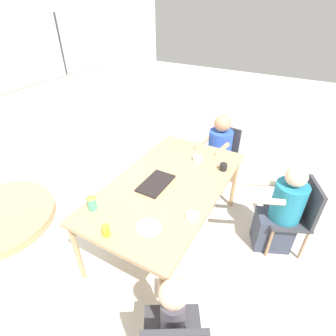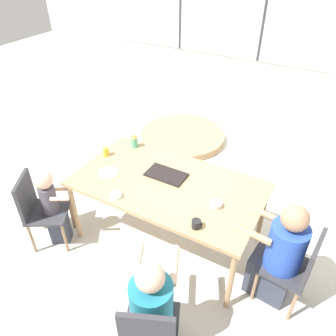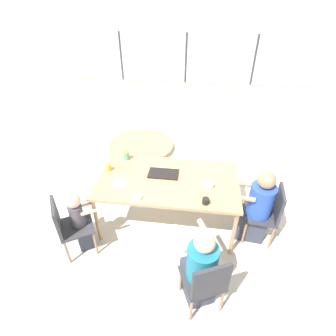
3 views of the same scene
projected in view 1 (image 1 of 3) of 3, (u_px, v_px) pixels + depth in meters
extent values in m
plane|color=beige|center=(168.00, 236.00, 3.05)|extent=(16.00, 16.00, 0.00)
cube|color=#333333|center=(61.00, 45.00, 4.16)|extent=(0.04, 0.01, 0.91)
cube|color=tan|center=(168.00, 185.00, 2.63)|extent=(1.84, 1.03, 0.04)
cylinder|color=tan|center=(165.00, 302.00, 2.02)|extent=(0.05, 0.05, 0.73)
cylinder|color=tan|center=(234.00, 183.00, 3.29)|extent=(0.05, 0.05, 0.73)
cylinder|color=tan|center=(77.00, 253.00, 2.40)|extent=(0.05, 0.05, 0.73)
cylinder|color=tan|center=(170.00, 164.00, 3.66)|extent=(0.05, 0.05, 0.73)
cube|color=#333338|center=(287.00, 218.00, 2.72)|extent=(0.53, 0.53, 0.03)
cube|color=#333338|center=(311.00, 202.00, 2.58)|extent=(0.36, 0.19, 0.42)
cylinder|color=#8C6B4C|center=(269.00, 243.00, 2.71)|extent=(0.03, 0.03, 0.40)
cylinder|color=#8C6B4C|center=(263.00, 219.00, 2.99)|extent=(0.03, 0.03, 0.40)
cylinder|color=#8C6B4C|center=(303.00, 245.00, 2.68)|extent=(0.03, 0.03, 0.40)
cylinder|color=#8C6B4C|center=(293.00, 222.00, 2.96)|extent=(0.03, 0.03, 0.40)
cube|color=#333338|center=(219.00, 160.00, 3.66)|extent=(0.44, 0.44, 0.03)
cube|color=#333338|center=(227.00, 141.00, 3.66)|extent=(0.07, 0.38, 0.42)
cylinder|color=#8C6B4C|center=(223.00, 182.00, 3.58)|extent=(0.03, 0.03, 0.40)
cylinder|color=#8C6B4C|center=(201.00, 174.00, 3.74)|extent=(0.03, 0.03, 0.40)
cylinder|color=#8C6B4C|center=(233.00, 171.00, 3.81)|extent=(0.03, 0.03, 0.40)
cylinder|color=#8C6B4C|center=(212.00, 163.00, 3.98)|extent=(0.03, 0.03, 0.40)
cube|color=#333338|center=(173.00, 334.00, 1.79)|extent=(0.55, 0.55, 0.03)
cylinder|color=#8C6B4C|center=(150.00, 324.00, 2.04)|extent=(0.03, 0.03, 0.40)
cylinder|color=#8C6B4C|center=(193.00, 323.00, 2.05)|extent=(0.03, 0.03, 0.40)
cube|color=#333847|center=(272.00, 230.00, 2.84)|extent=(0.41, 0.46, 0.42)
cylinder|color=#1E7089|center=(288.00, 201.00, 2.60)|extent=(0.31, 0.31, 0.41)
sphere|color=#DBB293|center=(297.00, 176.00, 2.43)|extent=(0.20, 0.20, 0.20)
cylinder|color=#DBB293|center=(266.00, 201.00, 2.45)|extent=(0.19, 0.34, 0.06)
cylinder|color=#DBB293|center=(260.00, 183.00, 2.68)|extent=(0.19, 0.34, 0.06)
cube|color=#333847|center=(214.00, 175.00, 3.70)|extent=(0.40, 0.32, 0.42)
cylinder|color=#284CB7|center=(220.00, 146.00, 3.50)|extent=(0.31, 0.31, 0.44)
sphere|color=#A37A5B|center=(223.00, 123.00, 3.32)|extent=(0.22, 0.22, 0.22)
cylinder|color=#A37A5B|center=(222.00, 150.00, 3.19)|extent=(0.35, 0.09, 0.06)
cylinder|color=#A37A5B|center=(201.00, 143.00, 3.33)|extent=(0.35, 0.09, 0.06)
cube|color=#333847|center=(172.00, 336.00, 1.96)|extent=(0.25, 0.23, 0.42)
cylinder|color=#4C4751|center=(173.00, 316.00, 1.73)|extent=(0.16, 0.16, 0.31)
sphere|color=#DBB293|center=(173.00, 294.00, 1.59)|extent=(0.18, 0.18, 0.18)
cylinder|color=#DBB293|center=(161.00, 290.00, 1.80)|extent=(0.18, 0.13, 0.04)
cylinder|color=#DBB293|center=(183.00, 289.00, 1.80)|extent=(0.18, 0.13, 0.04)
cube|color=black|center=(156.00, 183.00, 2.60)|extent=(0.40, 0.23, 0.02)
cylinder|color=black|center=(223.00, 167.00, 2.79)|extent=(0.08, 0.08, 0.08)
torus|color=black|center=(225.00, 165.00, 2.82)|extent=(0.01, 0.05, 0.05)
cylinder|color=#4CA57F|center=(92.00, 204.00, 2.27)|extent=(0.08, 0.08, 0.12)
cone|color=orange|center=(90.00, 196.00, 2.22)|extent=(0.08, 0.08, 0.04)
cylinder|color=gold|center=(106.00, 231.00, 2.03)|extent=(0.06, 0.06, 0.09)
cylinder|color=silver|center=(198.00, 159.00, 2.96)|extent=(0.11, 0.11, 0.05)
cylinder|color=silver|center=(192.00, 216.00, 2.21)|extent=(0.11, 0.11, 0.03)
cylinder|color=beige|center=(149.00, 228.00, 2.11)|extent=(0.21, 0.21, 0.01)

